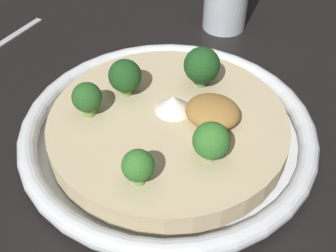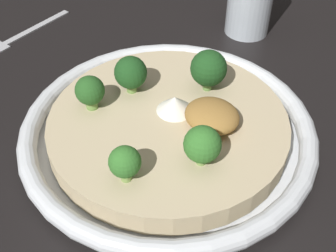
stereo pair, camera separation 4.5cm
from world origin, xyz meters
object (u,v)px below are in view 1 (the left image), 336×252
object	(u,v)px
broccoli_front_right	(125,76)
broccoli_front_left	(202,66)
risotto_bowl	(168,128)
broccoli_left	(211,141)
broccoli_right	(87,98)
broccoli_back_left	(138,166)

from	to	relation	value
broccoli_front_right	broccoli_front_left	world-z (taller)	broccoli_front_left
broccoli_front_left	risotto_bowl	bearing A→B (deg)	79.39
broccoli_front_right	risotto_bowl	bearing A→B (deg)	164.02
broccoli_front_left	broccoli_left	bearing A→B (deg)	115.01
broccoli_right	broccoli_front_left	bearing A→B (deg)	-133.87
broccoli_left	broccoli_back_left	distance (m)	0.07
broccoli_right	broccoli_front_left	size ratio (longest dim) A/B	0.80
broccoli_left	broccoli_back_left	bearing A→B (deg)	47.69
risotto_bowl	broccoli_right	size ratio (longest dim) A/B	8.16
risotto_bowl	broccoli_front_right	world-z (taller)	broccoli_front_right
broccoli_right	broccoli_front_left	xyz separation A→B (m)	(-0.09, -0.09, 0.01)
broccoli_back_left	broccoli_front_left	bearing A→B (deg)	-90.03
broccoli_left	broccoli_back_left	xyz separation A→B (m)	(0.05, 0.05, -0.00)
broccoli_front_left	broccoli_front_right	bearing A→B (deg)	34.30
broccoli_left	broccoli_front_right	xyz separation A→B (m)	(0.12, -0.05, 0.00)
broccoli_left	broccoli_back_left	size ratio (longest dim) A/B	1.12
broccoli_front_right	broccoli_front_left	size ratio (longest dim) A/B	0.89
risotto_bowl	broccoli_front_left	bearing A→B (deg)	-100.61
risotto_bowl	broccoli_back_left	size ratio (longest dim) A/B	8.43
broccoli_left	broccoli_right	world-z (taller)	broccoli_left
risotto_bowl	broccoli_front_right	xyz separation A→B (m)	(0.06, -0.02, 0.04)
broccoli_back_left	broccoli_front_right	bearing A→B (deg)	-56.83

